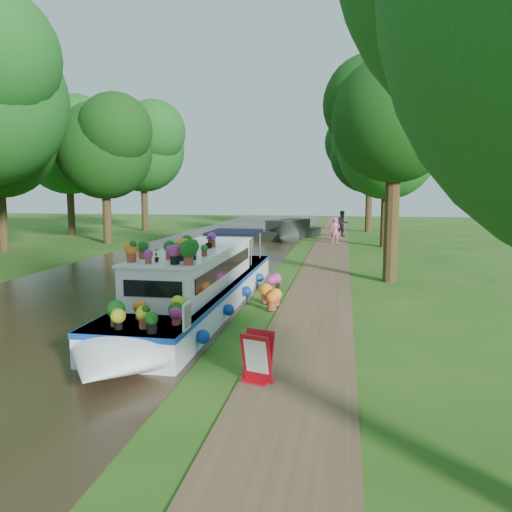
# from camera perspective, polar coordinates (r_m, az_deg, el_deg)

# --- Properties ---
(ground) EXTENTS (100.00, 100.00, 0.00)m
(ground) POSITION_cam_1_polar(r_m,az_deg,el_deg) (17.37, 3.22, -4.34)
(ground) COLOR #244E13
(ground) RESTS_ON ground
(canal_water) EXTENTS (10.00, 100.00, 0.02)m
(canal_water) POSITION_cam_1_polar(r_m,az_deg,el_deg) (19.02, -15.07, -3.51)
(canal_water) COLOR black
(canal_water) RESTS_ON ground
(towpath) EXTENTS (2.20, 100.00, 0.03)m
(towpath) POSITION_cam_1_polar(r_m,az_deg,el_deg) (17.27, 7.19, -4.41)
(towpath) COLOR brown
(towpath) RESTS_ON ground
(plant_boat) EXTENTS (2.29, 13.52, 2.23)m
(plant_boat) POSITION_cam_1_polar(r_m,az_deg,el_deg) (14.87, -6.75, -3.09)
(plant_boat) COLOR white
(plant_boat) RESTS_ON canal_water
(tree_near_overhang) EXTENTS (5.52, 5.28, 8.99)m
(tree_near_overhang) POSITION_cam_1_polar(r_m,az_deg,el_deg) (20.24, 15.61, 15.90)
(tree_near_overhang) COLOR #2F220F
(tree_near_overhang) RESTS_ON ground
(tree_near_mid) EXTENTS (6.90, 6.60, 9.40)m
(tree_near_mid) POSITION_cam_1_polar(r_m,az_deg,el_deg) (32.17, 14.78, 12.49)
(tree_near_mid) COLOR #2F220F
(tree_near_mid) RESTS_ON ground
(tree_near_far) EXTENTS (7.59, 7.26, 10.30)m
(tree_near_far) POSITION_cam_1_polar(r_m,az_deg,el_deg) (43.14, 12.92, 12.09)
(tree_near_far) COLOR #2F220F
(tree_near_far) RESTS_ON ground
(tree_far_c) EXTENTS (7.13, 6.82, 9.59)m
(tree_far_c) POSITION_cam_1_polar(r_m,az_deg,el_deg) (34.74, -16.93, 12.19)
(tree_far_c) COLOR #2F220F
(tree_far_c) RESTS_ON ground
(tree_far_d) EXTENTS (8.05, 7.70, 10.85)m
(tree_far_d) POSITION_cam_1_polar(r_m,az_deg,el_deg) (44.52, -12.79, 12.40)
(tree_far_d) COLOR #2F220F
(tree_far_d) RESTS_ON ground
(tree_far_h) EXTENTS (7.82, 7.48, 10.49)m
(tree_far_h) POSITION_cam_1_polar(r_m,az_deg,el_deg) (41.80, -20.68, 12.06)
(tree_far_h) COLOR #2F220F
(tree_far_h) RESTS_ON ground
(second_boat) EXTENTS (4.43, 7.58, 1.37)m
(second_boat) POSITION_cam_1_polar(r_m,az_deg,el_deg) (36.43, 3.73, 2.88)
(second_boat) COLOR black
(second_boat) RESTS_ON canal_water
(sandwich_board) EXTENTS (0.63, 0.63, 0.94)m
(sandwich_board) POSITION_cam_1_polar(r_m,az_deg,el_deg) (9.53, 0.14, -11.71)
(sandwich_board) COLOR #B50C1A
(sandwich_board) RESTS_ON towpath
(pedestrian_pink) EXTENTS (0.67, 0.50, 1.69)m
(pedestrian_pink) POSITION_cam_1_polar(r_m,az_deg,el_deg) (33.27, 9.05, 2.89)
(pedestrian_pink) COLOR #D6589D
(pedestrian_pink) RESTS_ON towpath
(pedestrian_dark) EXTENTS (1.19, 1.11, 1.94)m
(pedestrian_dark) POSITION_cam_1_polar(r_m,az_deg,el_deg) (38.00, 9.88, 3.66)
(pedestrian_dark) COLOR black
(pedestrian_dark) RESTS_ON towpath
(verge_plant) EXTENTS (0.48, 0.44, 0.47)m
(verge_plant) POSITION_cam_1_polar(r_m,az_deg,el_deg) (17.24, 1.97, -3.62)
(verge_plant) COLOR #305F1C
(verge_plant) RESTS_ON ground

